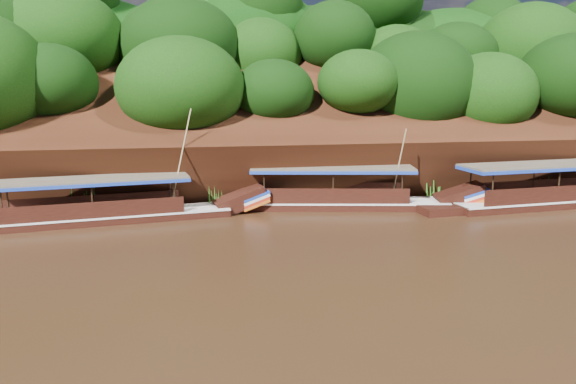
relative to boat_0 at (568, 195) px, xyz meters
name	(u,v)px	position (x,y,z in m)	size (l,w,h in m)	color
ground	(377,251)	(-14.15, -6.93, -0.57)	(160.00, 160.00, 0.00)	black
riverbank	(285,148)	(-14.16, 15.80, 1.31)	(120.00, 30.06, 19.40)	black
boat_0	(568,195)	(0.00, 0.00, 0.00)	(15.76, 3.67, 7.07)	black
boat_1	(357,199)	(-12.48, 1.42, -0.03)	(14.06, 4.50, 5.10)	black
boat_2	(124,211)	(-25.34, 0.69, -0.05)	(14.83, 4.07, 6.19)	black
reeds	(274,191)	(-17.10, 2.66, 0.36)	(48.38, 2.21, 2.18)	#2D731C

